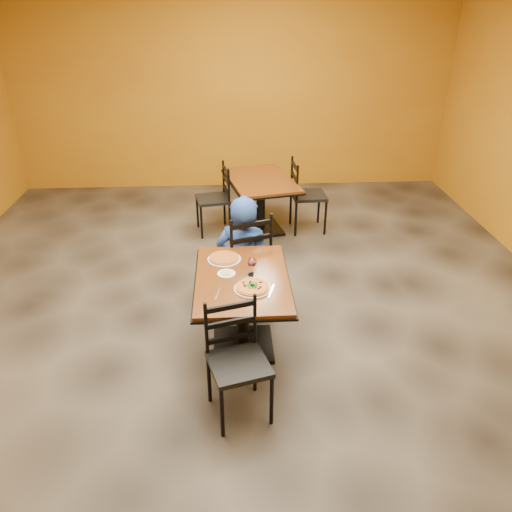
{
  "coord_description": "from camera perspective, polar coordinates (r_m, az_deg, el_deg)",
  "views": [
    {
      "loc": [
        -0.09,
        -4.25,
        2.93
      ],
      "look_at": [
        0.13,
        -0.3,
        0.85
      ],
      "focal_mm": 35.06,
      "sensor_mm": 36.0,
      "label": 1
    }
  ],
  "objects": [
    {
      "name": "knife",
      "position": [
        4.14,
        1.75,
        -4.01
      ],
      "size": [
        0.07,
        0.21,
        0.0
      ],
      "primitive_type": "cube",
      "rotation": [
        0.0,
        0.0,
        -0.29
      ],
      "color": "silver",
      "rests_on": "table_main"
    },
    {
      "name": "pizza_far",
      "position": [
        4.62,
        -3.66,
        -0.19
      ],
      "size": [
        0.28,
        0.28,
        0.02
      ],
      "primitive_type": "cylinder",
      "color": "#B67123",
      "rests_on": "plate_far"
    },
    {
      "name": "pizza_main",
      "position": [
        4.16,
        -0.41,
        -3.56
      ],
      "size": [
        0.28,
        0.28,
        0.02
      ],
      "primitive_type": "cylinder",
      "color": "#9B0C0B",
      "rests_on": "plate_main"
    },
    {
      "name": "table_second",
      "position": [
        6.79,
        0.55,
        7.26
      ],
      "size": [
        1.07,
        1.38,
        0.75
      ],
      "rotation": [
        0.0,
        0.0,
        0.21
      ],
      "color": "#612A0F",
      "rests_on": "floor"
    },
    {
      "name": "wall_back",
      "position": [
        8.38,
        -2.72,
        17.85
      ],
      "size": [
        7.0,
        0.01,
        3.0
      ],
      "primitive_type": "cube",
      "color": "#B27613",
      "rests_on": "ground"
    },
    {
      "name": "fork",
      "position": [
        4.12,
        -4.41,
        -4.31
      ],
      "size": [
        0.05,
        0.19,
        0.0
      ],
      "primitive_type": "cube",
      "rotation": [
        0.0,
        0.0,
        -0.19
      ],
      "color": "silver",
      "rests_on": "table_main"
    },
    {
      "name": "dip",
      "position": [
        4.39,
        -3.4,
        -1.93
      ],
      "size": [
        0.09,
        0.09,
        0.01
      ],
      "primitive_type": "cylinder",
      "color": "tan",
      "rests_on": "side_plate"
    },
    {
      "name": "diner",
      "position": [
        5.13,
        -1.4,
        0.64
      ],
      "size": [
        0.69,
        0.56,
        1.19
      ],
      "primitive_type": "imported",
      "rotation": [
        0.0,
        0.0,
        2.83
      ],
      "color": "#1B3895",
      "rests_on": "floor"
    },
    {
      "name": "chair_second_right",
      "position": [
        6.89,
        6.01,
        6.86
      ],
      "size": [
        0.47,
        0.47,
        0.99
      ],
      "primitive_type": null,
      "rotation": [
        0.0,
        0.0,
        1.63
      ],
      "color": "black",
      "rests_on": "floor"
    },
    {
      "name": "chair_second_left",
      "position": [
        6.81,
        -4.97,
        6.44
      ],
      "size": [
        0.5,
        0.5,
        0.94
      ],
      "primitive_type": null,
      "rotation": [
        0.0,
        0.0,
        -1.38
      ],
      "color": "black",
      "rests_on": "floor"
    },
    {
      "name": "floor",
      "position": [
        5.17,
        -1.67,
        -6.86
      ],
      "size": [
        7.0,
        8.0,
        0.01
      ],
      "primitive_type": "cube",
      "color": "black",
      "rests_on": "ground"
    },
    {
      "name": "chair_main_far",
      "position": [
        5.21,
        -1.4,
        0.08
      ],
      "size": [
        0.6,
        0.6,
        1.03
      ],
      "primitive_type": null,
      "rotation": [
        0.0,
        0.0,
        3.49
      ],
      "color": "black",
      "rests_on": "floor"
    },
    {
      "name": "plate_far",
      "position": [
        4.63,
        -3.65,
        -0.37
      ],
      "size": [
        0.31,
        0.31,
        0.01
      ],
      "primitive_type": "cylinder",
      "color": "white",
      "rests_on": "table_main"
    },
    {
      "name": "side_plate",
      "position": [
        4.39,
        -3.4,
        -2.03
      ],
      "size": [
        0.16,
        0.16,
        0.01
      ],
      "primitive_type": "cylinder",
      "color": "white",
      "rests_on": "table_main"
    },
    {
      "name": "chair_main_near",
      "position": [
        3.83,
        -1.96,
        -12.31
      ],
      "size": [
        0.52,
        0.52,
        0.94
      ],
      "primitive_type": null,
      "rotation": [
        0.0,
        0.0,
        0.27
      ],
      "color": "black",
      "rests_on": "floor"
    },
    {
      "name": "table_main",
      "position": [
        4.44,
        -1.56,
        -4.6
      ],
      "size": [
        0.83,
        1.23,
        0.75
      ],
      "color": "#612A0F",
      "rests_on": "floor"
    },
    {
      "name": "plate_main",
      "position": [
        4.17,
        -0.41,
        -3.75
      ],
      "size": [
        0.31,
        0.31,
        0.01
      ],
      "primitive_type": "cylinder",
      "color": "white",
      "rests_on": "table_main"
    },
    {
      "name": "wine_glass",
      "position": [
        4.34,
        -0.47,
        -1.11
      ],
      "size": [
        0.08,
        0.08,
        0.18
      ],
      "primitive_type": null,
      "color": "white",
      "rests_on": "table_main"
    }
  ]
}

